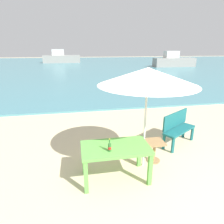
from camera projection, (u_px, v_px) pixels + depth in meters
The scene contains 10 objects.
ground_plane at pixel (159, 182), 4.07m from camera, with size 120.00×120.00×0.00m, color beige.
sea_water at pixel (84, 65), 32.03m from camera, with size 120.00×50.00×0.08m, color teal.
picnic_table_green at pixel (115, 151), 4.00m from camera, with size 1.40×0.80×0.76m.
beer_bottle_amber at pixel (110, 147), 3.75m from camera, with size 0.07×0.07×0.26m.
patio_umbrella at pixel (148, 77), 3.98m from camera, with size 2.10×2.10×2.30m.
side_table_wood at pixel (154, 148), 4.72m from camera, with size 0.44×0.44×0.54m.
bench_teal_center at pixel (178, 126), 5.54m from camera, with size 1.21×0.94×0.95m.
swimmer_person at pixel (130, 84), 13.87m from camera, with size 0.34×0.34×0.41m.
boat_barge at pixel (61, 58), 35.23m from camera, with size 6.51×1.78×2.37m.
boat_tanker at pixel (174, 61), 27.97m from camera, with size 6.02×1.64×2.19m.
Camera 1 is at (-1.60, -3.15, 2.68)m, focal length 31.05 mm.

